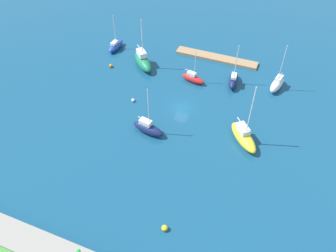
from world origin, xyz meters
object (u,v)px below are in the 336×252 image
sailboat_navy_mid_basin (233,80)px  sailboat_navy_off_beacon (148,128)px  sailboat_red_along_channel (193,78)px  sailboat_white_far_south (277,84)px  sailboat_blue_west_end (116,46)px  mooring_buoy_orange (111,66)px  pier_dock (216,58)px  mooring_buoy_white (133,100)px  sailboat_yellow_east_end (243,136)px  sailboat_green_center_basin (143,61)px  mooring_buoy_yellow (165,228)px

sailboat_navy_mid_basin → sailboat_navy_off_beacon: 22.31m
sailboat_red_along_channel → sailboat_navy_off_beacon: sailboat_navy_off_beacon is taller
sailboat_white_far_south → sailboat_blue_west_end: 38.14m
sailboat_navy_mid_basin → mooring_buoy_orange: 27.20m
pier_dock → mooring_buoy_white: (11.11, 20.94, 0.05)m
sailboat_red_along_channel → sailboat_yellow_east_end: bearing=-31.7°
sailboat_red_along_channel → pier_dock: bearing=90.4°
pier_dock → sailboat_green_center_basin: 17.09m
sailboat_red_along_channel → mooring_buoy_yellow: bearing=-65.5°
sailboat_navy_off_beacon → mooring_buoy_yellow: (-9.99, 16.60, -0.67)m
sailboat_navy_mid_basin → sailboat_white_far_south: sailboat_white_far_south is taller
sailboat_navy_mid_basin → sailboat_red_along_channel: 8.41m
pier_dock → sailboat_navy_mid_basin: sailboat_navy_mid_basin is taller
pier_dock → sailboat_navy_mid_basin: 10.12m
sailboat_white_far_south → sailboat_navy_off_beacon: bearing=-29.4°
mooring_buoy_orange → sailboat_white_far_south: bearing=-170.6°
sailboat_navy_mid_basin → sailboat_white_far_south: (-8.69, -1.98, -0.00)m
sailboat_green_center_basin → mooring_buoy_yellow: (-19.60, 35.20, -1.02)m
sailboat_red_along_channel → mooring_buoy_white: 13.83m
sailboat_green_center_basin → mooring_buoy_yellow: sailboat_green_center_basin is taller
mooring_buoy_yellow → mooring_buoy_white: bearing=-55.1°
sailboat_blue_west_end → sailboat_navy_mid_basin: bearing=-92.9°
sailboat_blue_west_end → sailboat_white_far_south: bearing=-88.5°
sailboat_blue_west_end → sailboat_green_center_basin: bearing=-111.3°
sailboat_blue_west_end → mooring_buoy_white: size_ratio=12.70×
mooring_buoy_white → sailboat_green_center_basin: bearing=-74.5°
sailboat_navy_mid_basin → sailboat_green_center_basin: size_ratio=0.80×
sailboat_navy_off_beacon → mooring_buoy_orange: bearing=145.6°
sailboat_white_far_south → mooring_buoy_yellow: sailboat_white_far_south is taller
mooring_buoy_yellow → sailboat_navy_off_beacon: bearing=-59.0°
sailboat_navy_mid_basin → sailboat_navy_off_beacon: (10.70, 19.57, -0.08)m
mooring_buoy_white → mooring_buoy_orange: mooring_buoy_orange is taller
sailboat_red_along_channel → sailboat_blue_west_end: (21.33, -5.47, 0.01)m
sailboat_red_along_channel → mooring_buoy_yellow: size_ratio=8.81×
sailboat_navy_mid_basin → sailboat_yellow_east_end: bearing=-167.4°
sailboat_blue_west_end → mooring_buoy_orange: 7.60m
sailboat_white_far_south → mooring_buoy_white: sailboat_white_far_south is taller
sailboat_yellow_east_end → mooring_buoy_orange: bearing=-150.5°
sailboat_green_center_basin → mooring_buoy_orange: sailboat_green_center_basin is taller
sailboat_navy_mid_basin → mooring_buoy_yellow: (0.71, 36.17, -0.75)m
sailboat_yellow_east_end → mooring_buoy_white: sailboat_yellow_east_end is taller
sailboat_blue_west_end → sailboat_navy_off_beacon: size_ratio=0.84×
sailboat_green_center_basin → sailboat_white_far_south: 29.15m
pier_dock → sailboat_blue_west_end: bearing=11.8°
sailboat_yellow_east_end → sailboat_blue_west_end: bearing=-159.1°
sailboat_red_along_channel → sailboat_white_far_south: 17.32m
sailboat_green_center_basin → mooring_buoy_white: bearing=-29.1°
sailboat_red_along_channel → sailboat_navy_off_beacon: (2.60, 17.34, 0.19)m
sailboat_yellow_east_end → mooring_buoy_yellow: (6.32, 20.71, -0.82)m
sailboat_yellow_east_end → mooring_buoy_orange: 34.52m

